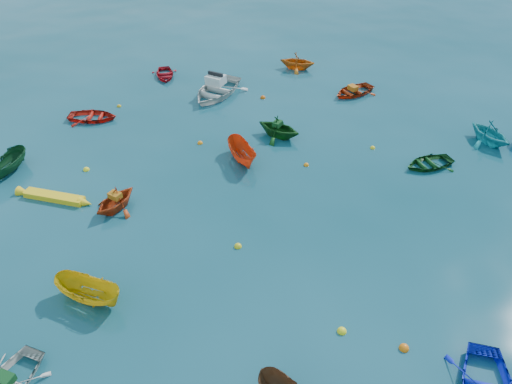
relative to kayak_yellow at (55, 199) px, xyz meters
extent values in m
plane|color=#093C47|center=(10.23, -6.85, 0.00)|extent=(160.00, 160.00, 0.00)
imported|color=#B93811|center=(3.17, -1.38, 0.00)|extent=(3.26, 3.29, 1.31)
imported|color=gold|center=(2.34, -7.27, 0.00)|extent=(3.25, 2.70, 1.21)
imported|color=#0F4216|center=(20.36, -0.74, 0.00)|extent=(3.16, 2.48, 0.60)
imported|color=teal|center=(25.07, 0.97, 0.00)|extent=(3.14, 3.41, 1.50)
imported|color=red|center=(1.36, 8.35, 0.00)|extent=(3.59, 2.94, 0.65)
imported|color=#DE4314|center=(10.12, 1.76, 0.00)|extent=(1.72, 3.26, 1.20)
imported|color=#104814|center=(12.75, 3.99, 0.00)|extent=(3.64, 3.62, 1.45)
imported|color=#B1300E|center=(19.29, 8.76, 0.00)|extent=(3.88, 3.40, 0.67)
imported|color=#AC0E18|center=(6.25, 14.20, 0.00)|extent=(2.01, 2.77, 0.57)
imported|color=#D26513|center=(16.45, 13.78, 0.00)|extent=(3.39, 3.21, 1.41)
imported|color=#0F411F|center=(-2.75, 3.01, 0.00)|extent=(2.31, 3.18, 1.15)
imported|color=silver|center=(9.71, 10.43, 0.00)|extent=(5.68, 5.91, 1.60)
cube|color=#11441C|center=(-0.20, -10.74, 0.47)|extent=(0.77, 0.72, 0.30)
cube|color=#B76312|center=(3.21, -1.35, 0.80)|extent=(0.76, 0.75, 0.29)
cube|color=#104118|center=(12.68, 4.06, 0.87)|extent=(0.74, 0.75, 0.29)
cube|color=#C76614|center=(19.19, 8.72, 0.49)|extent=(0.72, 0.80, 0.32)
sphere|color=yellow|center=(11.92, -10.68, 0.00)|extent=(0.37, 0.37, 0.37)
sphere|color=orange|center=(13.95, -11.84, 0.00)|extent=(0.38, 0.38, 0.38)
sphere|color=yellow|center=(1.39, 2.44, 0.00)|extent=(0.35, 0.35, 0.35)
sphere|color=orange|center=(7.92, 4.08, 0.00)|extent=(0.33, 0.33, 0.33)
sphere|color=yellow|center=(8.74, -5.27, 0.00)|extent=(0.35, 0.35, 0.35)
sphere|color=orange|center=(13.59, 0.59, 0.00)|extent=(0.30, 0.30, 0.30)
sphere|color=gold|center=(2.97, 9.88, 0.00)|extent=(0.30, 0.30, 0.30)
sphere|color=#D0510B|center=(12.84, 9.31, 0.00)|extent=(0.37, 0.37, 0.37)
sphere|color=yellow|center=(17.97, 1.62, 0.00)|extent=(0.30, 0.30, 0.30)
camera|label=1|loc=(6.43, -21.88, 15.85)|focal=35.00mm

